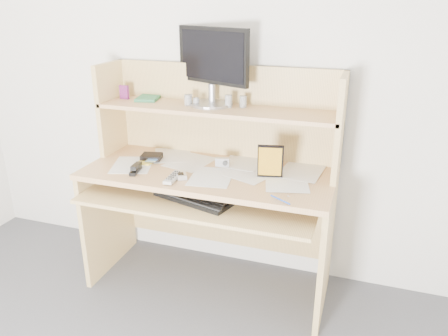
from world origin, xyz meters
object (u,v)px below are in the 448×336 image
(keyboard, at_px, (193,198))
(game_case, at_px, (270,161))
(monitor, at_px, (212,64))
(desk, at_px, (213,175))
(tv_remote, at_px, (173,177))

(keyboard, bearing_deg, game_case, 41.64)
(monitor, bearing_deg, desk, -49.13)
(monitor, bearing_deg, keyboard, -63.61)
(desk, distance_m, monitor, 0.63)
(tv_remote, bearing_deg, keyboard, -5.07)
(keyboard, xyz_separation_m, tv_remote, (-0.11, 0.00, 0.10))
(game_case, bearing_deg, monitor, 140.03)
(keyboard, relative_size, tv_remote, 2.69)
(tv_remote, height_order, monitor, monitor)
(tv_remote, distance_m, game_case, 0.52)
(desk, xyz_separation_m, keyboard, (-0.02, -0.26, -0.03))
(desk, xyz_separation_m, monitor, (-0.05, 0.14, 0.62))
(tv_remote, bearing_deg, game_case, 17.18)
(desk, bearing_deg, keyboard, -93.49)
(monitor, bearing_deg, game_case, -6.58)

